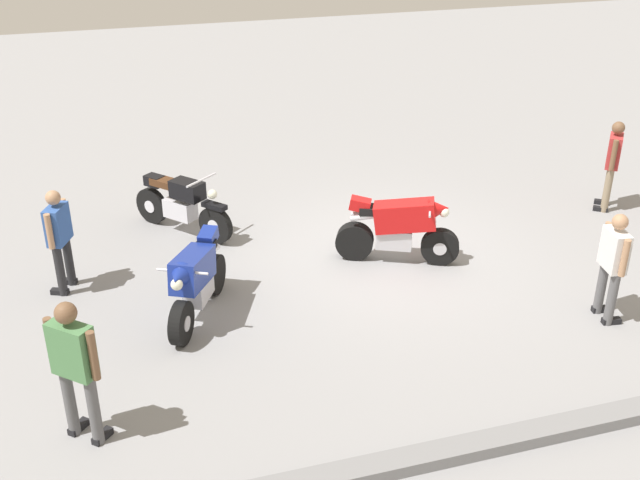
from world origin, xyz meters
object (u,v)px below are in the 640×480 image
at_px(motorcycle_black_cruiser, 182,204).
at_px(person_in_red_shirt, 612,160).
at_px(motorcycle_blue_sportbike, 196,279).
at_px(person_in_white_shirt, 613,261).
at_px(person_in_green_shirt, 75,363).
at_px(person_in_blue_shirt, 59,235).
at_px(motorcycle_red_sportbike, 399,227).

relative_size(motorcycle_black_cruiser, person_in_red_shirt, 1.02).
xyz_separation_m(motorcycle_blue_sportbike, person_in_white_shirt, (-5.42, 1.68, 0.30)).
xyz_separation_m(person_in_red_shirt, person_in_white_shirt, (2.30, 3.23, -0.04)).
xyz_separation_m(motorcycle_black_cruiser, person_in_red_shirt, (-7.55, 1.23, 0.42)).
bearing_deg(person_in_green_shirt, person_in_blue_shirt, 46.27).
xyz_separation_m(person_in_red_shirt, person_in_green_shirt, (9.29, 3.71, 0.07)).
bearing_deg(motorcycle_blue_sportbike, motorcycle_red_sportbike, 129.75).
bearing_deg(motorcycle_black_cruiser, person_in_blue_shirt, -92.82).
height_order(motorcycle_black_cruiser, person_in_blue_shirt, person_in_blue_shirt).
xyz_separation_m(motorcycle_blue_sportbike, motorcycle_black_cruiser, (-0.17, -2.78, -0.07)).
relative_size(motorcycle_black_cruiser, person_in_white_shirt, 1.05).
relative_size(person_in_blue_shirt, person_in_green_shirt, 0.91).
distance_m(motorcycle_black_cruiser, person_in_blue_shirt, 2.45).
bearing_deg(person_in_red_shirt, motorcycle_black_cruiser, 28.81).
xyz_separation_m(motorcycle_red_sportbike, person_in_blue_shirt, (5.05, -0.59, 0.30)).
bearing_deg(motorcycle_red_sportbike, person_in_blue_shirt, -161.53).
height_order(person_in_blue_shirt, person_in_green_shirt, person_in_green_shirt).
distance_m(person_in_blue_shirt, person_in_green_shirt, 3.49).
distance_m(person_in_green_shirt, person_in_white_shirt, 7.01).
xyz_separation_m(motorcycle_red_sportbike, person_in_white_shirt, (-2.13, 2.41, 0.30)).
height_order(motorcycle_black_cruiser, person_in_red_shirt, person_in_red_shirt).
distance_m(motorcycle_black_cruiser, person_in_red_shirt, 7.66).
bearing_deg(person_in_white_shirt, person_in_blue_shirt, 166.62).
height_order(motorcycle_black_cruiser, motorcycle_red_sportbike, motorcycle_red_sportbike).
distance_m(motorcycle_black_cruiser, person_in_white_shirt, 6.90).
bearing_deg(motorcycle_red_sportbike, person_in_red_shirt, 35.60).
height_order(motorcycle_red_sportbike, person_in_blue_shirt, person_in_blue_shirt).
xyz_separation_m(person_in_blue_shirt, person_in_white_shirt, (-7.18, 2.99, 0.00)).
xyz_separation_m(motorcycle_black_cruiser, motorcycle_red_sportbike, (-3.12, 2.05, 0.07)).
bearing_deg(motorcycle_blue_sportbike, person_in_green_shirt, -8.88).
bearing_deg(person_in_blue_shirt, person_in_white_shirt, -179.44).
relative_size(person_in_red_shirt, person_in_blue_shirt, 1.03).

